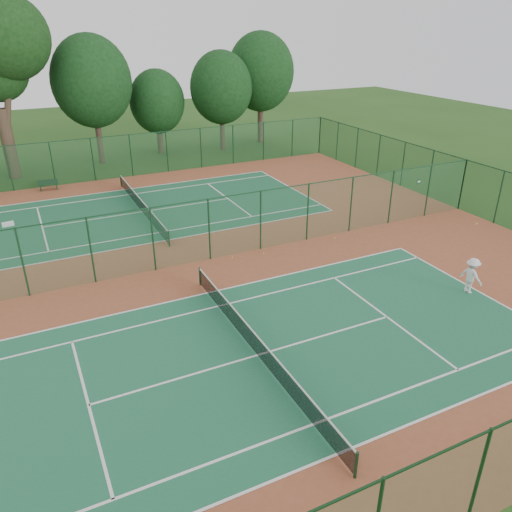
# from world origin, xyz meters

# --- Properties ---
(ground) EXTENTS (120.00, 120.00, 0.00)m
(ground) POSITION_xyz_m (0.00, 0.00, 0.00)
(ground) COLOR #244B17
(ground) RESTS_ON ground
(red_pad) EXTENTS (40.00, 36.00, 0.01)m
(red_pad) POSITION_xyz_m (0.00, 0.00, 0.01)
(red_pad) COLOR brown
(red_pad) RESTS_ON ground
(court_near) EXTENTS (23.77, 10.97, 0.01)m
(court_near) POSITION_xyz_m (0.00, -9.00, 0.01)
(court_near) COLOR #1F6442
(court_near) RESTS_ON red_pad
(court_far) EXTENTS (23.77, 10.97, 0.01)m
(court_far) POSITION_xyz_m (0.00, 9.00, 0.01)
(court_far) COLOR #1D5C3A
(court_far) RESTS_ON red_pad
(fence_north) EXTENTS (40.00, 0.09, 3.50)m
(fence_north) POSITION_xyz_m (0.00, 18.00, 1.76)
(fence_north) COLOR #1B522D
(fence_north) RESTS_ON ground
(fence_south) EXTENTS (40.00, 0.09, 3.50)m
(fence_south) POSITION_xyz_m (0.00, -18.00, 1.76)
(fence_south) COLOR #1B512B
(fence_south) RESTS_ON ground
(fence_east) EXTENTS (0.09, 36.00, 3.50)m
(fence_east) POSITION_xyz_m (20.00, 0.00, 1.76)
(fence_east) COLOR #184829
(fence_east) RESTS_ON ground
(fence_divider) EXTENTS (40.00, 0.09, 3.50)m
(fence_divider) POSITION_xyz_m (0.00, 0.00, 1.76)
(fence_divider) COLOR #1C5430
(fence_divider) RESTS_ON ground
(tennis_net_near) EXTENTS (0.10, 12.90, 0.97)m
(tennis_net_near) POSITION_xyz_m (0.00, -9.00, 0.54)
(tennis_net_near) COLOR #143820
(tennis_net_near) RESTS_ON ground
(tennis_net_far) EXTENTS (0.10, 12.90, 0.97)m
(tennis_net_far) POSITION_xyz_m (0.00, 9.00, 0.54)
(tennis_net_far) COLOR #123318
(tennis_net_far) RESTS_ON ground
(player_near) EXTENTS (0.78, 1.22, 1.78)m
(player_near) POSITION_xyz_m (11.38, -8.93, 0.91)
(player_near) COLOR silver
(player_near) RESTS_ON court_near
(bench) EXTENTS (1.49, 0.57, 0.90)m
(bench) POSITION_xyz_m (-5.25, 16.92, 0.47)
(bench) COLOR black
(bench) RESTS_ON red_pad
(kit_bag) EXTENTS (0.73, 0.33, 0.27)m
(kit_bag) POSITION_xyz_m (-8.33, 10.16, 0.14)
(kit_bag) COLOR silver
(kit_bag) RESTS_ON red_pad
(stray_ball_a) EXTENTS (0.06, 0.06, 0.06)m
(stray_ball_a) POSITION_xyz_m (4.48, -0.69, 0.04)
(stray_ball_a) COLOR yellow
(stray_ball_a) RESTS_ON red_pad
(stray_ball_b) EXTENTS (0.07, 0.07, 0.07)m
(stray_ball_b) POSITION_xyz_m (9.30, -0.62, 0.05)
(stray_ball_b) COLOR #D9F338
(stray_ball_b) RESTS_ON red_pad
(stray_ball_c) EXTENTS (0.06, 0.06, 0.06)m
(stray_ball_c) POSITION_xyz_m (2.67, -0.43, 0.04)
(stray_ball_c) COLOR #EBF438
(stray_ball_c) RESTS_ON red_pad
(evergreen_row) EXTENTS (39.00, 5.00, 12.00)m
(evergreen_row) POSITION_xyz_m (0.50, 24.25, 0.00)
(evergreen_row) COLOR black
(evergreen_row) RESTS_ON ground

